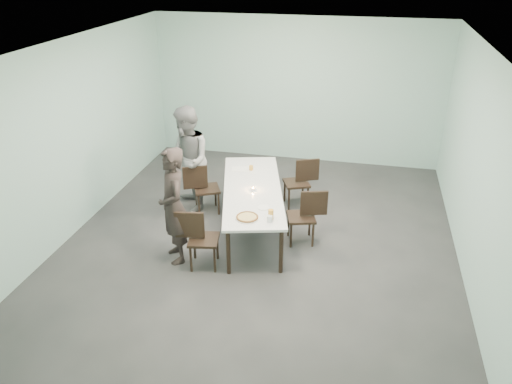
% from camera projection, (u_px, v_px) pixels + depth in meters
% --- Properties ---
extents(ground, '(7.00, 7.00, 0.00)m').
position_uv_depth(ground, '(261.00, 239.00, 7.96)').
color(ground, '#333335').
rests_on(ground, ground).
extents(room_shell, '(6.02, 7.02, 3.01)m').
position_uv_depth(room_shell, '(261.00, 117.00, 7.07)').
color(room_shell, '#A6D1C9').
rests_on(room_shell, ground).
extents(table, '(1.53, 2.74, 0.75)m').
position_uv_depth(table, '(252.00, 192.00, 7.93)').
color(table, white).
rests_on(table, ground).
extents(chair_near_left, '(0.64, 0.49, 0.87)m').
position_uv_depth(chair_near_left, '(198.00, 235.00, 7.10)').
color(chair_near_left, black).
rests_on(chair_near_left, ground).
extents(chair_far_left, '(0.65, 0.56, 0.87)m').
position_uv_depth(chair_far_left, '(202.00, 186.00, 8.57)').
color(chair_far_left, black).
rests_on(chair_far_left, ground).
extents(chair_near_right, '(0.65, 0.52, 0.87)m').
position_uv_depth(chair_near_right, '(306.00, 213.00, 7.69)').
color(chair_near_right, black).
rests_on(chair_near_right, ground).
extents(chair_far_right, '(0.65, 0.55, 0.87)m').
position_uv_depth(chair_far_right, '(301.00, 179.00, 8.81)').
color(chair_far_right, black).
rests_on(chair_far_right, ground).
extents(diner_near, '(0.70, 0.76, 1.75)m').
position_uv_depth(diner_near, '(174.00, 206.00, 7.10)').
color(diner_near, black).
rests_on(diner_near, ground).
extents(diner_far, '(1.07, 1.13, 1.85)m').
position_uv_depth(diner_far, '(187.00, 160.00, 8.49)').
color(diner_far, gray).
rests_on(diner_far, ground).
extents(pizza, '(0.34, 0.34, 0.04)m').
position_uv_depth(pizza, '(247.00, 217.00, 7.03)').
color(pizza, white).
rests_on(pizza, table).
extents(side_plate, '(0.18, 0.18, 0.01)m').
position_uv_depth(side_plate, '(263.00, 208.00, 7.32)').
color(side_plate, white).
rests_on(side_plate, table).
extents(beer_glass, '(0.08, 0.08, 0.15)m').
position_uv_depth(beer_glass, '(271.00, 215.00, 6.98)').
color(beer_glass, gold).
rests_on(beer_glass, table).
extents(water_tumbler, '(0.08, 0.08, 0.09)m').
position_uv_depth(water_tumbler, '(270.00, 219.00, 6.93)').
color(water_tumbler, silver).
rests_on(water_tumbler, table).
extents(tealight, '(0.06, 0.06, 0.05)m').
position_uv_depth(tealight, '(253.00, 189.00, 7.84)').
color(tealight, silver).
rests_on(tealight, table).
extents(amber_tumbler, '(0.07, 0.07, 0.08)m').
position_uv_depth(amber_tumbler, '(251.00, 168.00, 8.54)').
color(amber_tumbler, gold).
rests_on(amber_tumbler, table).
extents(menu, '(0.35, 0.29, 0.01)m').
position_uv_depth(menu, '(240.00, 169.00, 8.58)').
color(menu, silver).
rests_on(menu, table).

